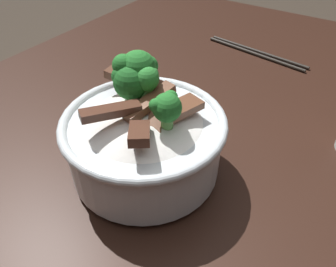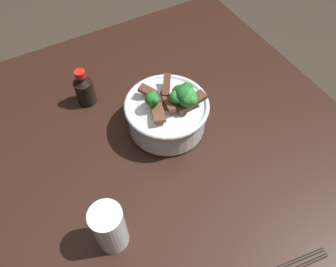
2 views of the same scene
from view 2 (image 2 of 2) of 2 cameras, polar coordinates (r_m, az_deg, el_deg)
The scene contains 5 objects.
ground at distance 1.50m, azimuth 1.78°, elevation -20.86°, with size 10.00×10.00×0.00m, color #3D3328.
dining_table at distance 0.88m, azimuth 2.87°, elevation -9.22°, with size 1.19×0.94×0.77m.
rice_bowl at distance 0.80m, azimuth -0.04°, elevation 3.95°, with size 0.21×0.21×0.16m.
drinking_glass at distance 0.67m, azimuth -10.02°, elevation -16.12°, with size 0.06×0.06×0.13m.
soy_sauce_bottle at distance 0.90m, azimuth -14.35°, elevation 7.52°, with size 0.05×0.05×0.11m.
Camera 2 is at (0.33, -0.23, 1.45)m, focal length 35.02 mm.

